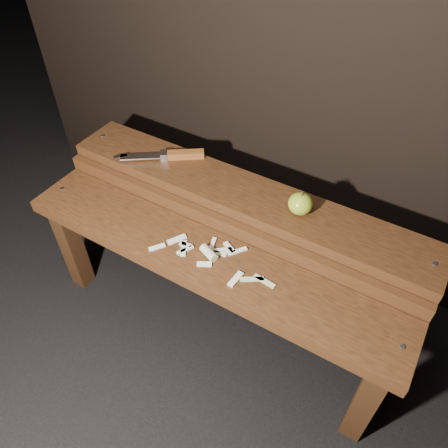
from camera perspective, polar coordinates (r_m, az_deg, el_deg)
The scene contains 6 objects.
ground at distance 1.61m, azimuth -1.13°, elevation -12.76°, with size 60.00×60.00×0.00m, color black.
bench_front_tier at distance 1.29m, azimuth -2.80°, elevation -6.32°, with size 1.20×0.20×0.42m.
bench_rear_tier at distance 1.37m, azimuth 2.27°, elevation 1.61°, with size 1.20×0.21×0.50m.
apple at distance 1.24m, azimuth 9.95°, elevation 2.63°, with size 0.07×0.07×0.08m.
knife at distance 1.45m, azimuth -6.54°, elevation 8.93°, with size 0.25×0.18×0.03m.
apple_scraps at distance 1.23m, azimuth -1.84°, elevation -3.97°, with size 0.37×0.16×0.03m.
Camera 1 is at (0.47, -0.72, 1.36)m, focal length 35.00 mm.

